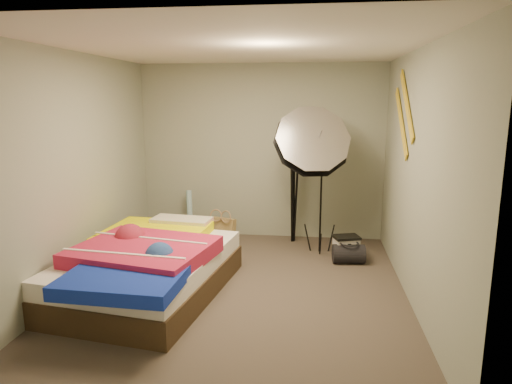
% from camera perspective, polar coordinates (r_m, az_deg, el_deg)
% --- Properties ---
extents(floor, '(4.00, 4.00, 0.00)m').
position_cam_1_polar(floor, '(5.02, -2.03, -12.06)').
color(floor, '#4F423A').
rests_on(floor, ground).
extents(ceiling, '(4.00, 4.00, 0.00)m').
position_cam_1_polar(ceiling, '(4.62, -2.26, 17.65)').
color(ceiling, silver).
rests_on(ceiling, wall_back).
extents(wall_back, '(3.50, 0.00, 3.50)m').
position_cam_1_polar(wall_back, '(6.62, 0.65, 5.00)').
color(wall_back, gray).
rests_on(wall_back, floor).
extents(wall_front, '(3.50, 0.00, 3.50)m').
position_cam_1_polar(wall_front, '(2.75, -8.87, -4.71)').
color(wall_front, gray).
rests_on(wall_front, floor).
extents(wall_left, '(0.00, 4.00, 4.00)m').
position_cam_1_polar(wall_left, '(5.23, -21.44, 2.41)').
color(wall_left, gray).
rests_on(wall_left, floor).
extents(wall_right, '(0.00, 4.00, 4.00)m').
position_cam_1_polar(wall_right, '(4.71, 19.40, 1.60)').
color(wall_right, gray).
rests_on(wall_right, floor).
extents(tote_bag, '(0.39, 0.26, 0.37)m').
position_cam_1_polar(tote_bag, '(6.49, -4.14, -4.82)').
color(tote_bag, tan).
rests_on(tote_bag, floor).
extents(wrapping_roll, '(0.15, 0.22, 0.70)m').
position_cam_1_polar(wrapping_roll, '(6.75, -8.28, -2.75)').
color(wrapping_roll, '#59A6BA').
rests_on(wrapping_roll, floor).
extents(camera_case, '(0.34, 0.29, 0.29)m').
position_cam_1_polar(camera_case, '(5.92, 11.18, -7.00)').
color(camera_case, beige).
rests_on(camera_case, floor).
extents(duffel_bag, '(0.41, 0.27, 0.24)m').
position_cam_1_polar(duffel_bag, '(5.83, 11.50, -7.59)').
color(duffel_bag, black).
rests_on(duffel_bag, floor).
extents(wall_stripe_upper, '(0.02, 0.91, 0.78)m').
position_cam_1_polar(wall_stripe_upper, '(5.23, 18.33, 10.34)').
color(wall_stripe_upper, gold).
rests_on(wall_stripe_upper, wall_right).
extents(wall_stripe_lower, '(0.02, 0.91, 0.78)m').
position_cam_1_polar(wall_stripe_lower, '(5.48, 17.70, 8.32)').
color(wall_stripe_lower, gold).
rests_on(wall_stripe_lower, wall_right).
extents(bed, '(1.70, 2.31, 0.60)m').
position_cam_1_polar(bed, '(4.94, -13.36, -9.04)').
color(bed, '#3E2D1C').
rests_on(bed, floor).
extents(photo_umbrella, '(1.13, 0.81, 2.03)m').
position_cam_1_polar(photo_umbrella, '(5.77, 6.94, 6.02)').
color(photo_umbrella, black).
rests_on(photo_umbrella, floor).
extents(camera_tripod, '(0.08, 0.08, 1.28)m').
position_cam_1_polar(camera_tripod, '(6.43, 4.72, 0.08)').
color(camera_tripod, black).
rests_on(camera_tripod, floor).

